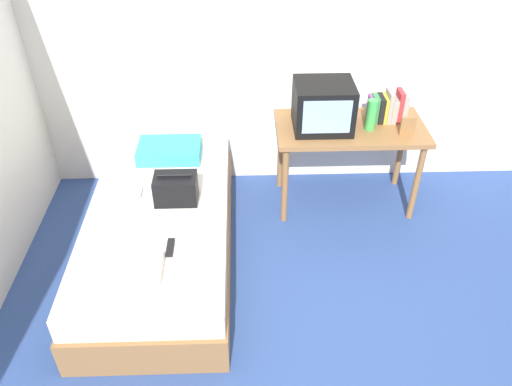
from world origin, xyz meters
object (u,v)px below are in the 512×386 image
at_px(magazine, 128,253).
at_px(remote_silver, 139,192).
at_px(book_row, 388,108).
at_px(picture_frame, 408,126).
at_px(pillow, 169,150).
at_px(water_bottle, 371,115).
at_px(bed, 161,235).
at_px(desk, 350,136).
at_px(tv, 323,106).
at_px(folded_towel, 138,270).
at_px(handbag, 176,189).
at_px(remote_dark, 170,247).

distance_m(magazine, remote_silver, 0.63).
distance_m(book_row, picture_frame, 0.25).
bearing_deg(pillow, magazine, -97.53).
relative_size(picture_frame, pillow, 0.29).
bearing_deg(water_bottle, bed, -159.17).
height_order(bed, desk, desk).
bearing_deg(desk, tv, -177.07).
bearing_deg(folded_towel, bed, 86.88).
distance_m(picture_frame, remote_silver, 2.05).
bearing_deg(picture_frame, tv, 167.99).
bearing_deg(bed, handbag, 38.79).
height_order(desk, remote_silver, desk).
bearing_deg(pillow, book_row, 1.83).
height_order(desk, water_bottle, water_bottle).
bearing_deg(remote_silver, pillow, 70.42).
height_order(tv, magazine, tv).
bearing_deg(water_bottle, desk, 158.19).
height_order(water_bottle, picture_frame, water_bottle).
xyz_separation_m(handbag, remote_silver, (-0.28, 0.09, -0.09)).
bearing_deg(handbag, magazine, -115.24).
xyz_separation_m(desk, picture_frame, (0.39, -0.14, 0.17)).
bearing_deg(desk, folded_towel, -139.32).
xyz_separation_m(desk, remote_silver, (-1.61, -0.46, -0.16)).
bearing_deg(desk, pillow, 178.76).
relative_size(bed, remote_dark, 12.82).
xyz_separation_m(bed, picture_frame, (1.84, 0.51, 0.58)).
height_order(bed, folded_towel, folded_towel).
xyz_separation_m(book_row, folded_towel, (-1.78, -1.36, -0.34)).
height_order(magazine, remote_silver, remote_silver).
relative_size(book_row, magazine, 1.01).
height_order(desk, magazine, desk).
xyz_separation_m(picture_frame, magazine, (-1.97, -0.95, -0.34)).
bearing_deg(remote_dark, bed, 108.19).
xyz_separation_m(handbag, folded_towel, (-0.16, -0.73, -0.07)).
bearing_deg(handbag, remote_dark, -89.68).
bearing_deg(magazine, pillow, 82.47).
bearing_deg(remote_silver, book_row, 16.12).
distance_m(remote_dark, remote_silver, 0.66).
distance_m(book_row, pillow, 1.76).
xyz_separation_m(book_row, pillow, (-1.72, -0.06, -0.32)).
relative_size(book_row, pillow, 0.59).
xyz_separation_m(desk, pillow, (-1.43, 0.03, -0.12)).
xyz_separation_m(tv, remote_dark, (-1.09, -1.05, -0.44)).
bearing_deg(desk, magazine, -145.21).
xyz_separation_m(bed, tv, (1.22, 0.64, 0.68)).
bearing_deg(picture_frame, water_bottle, 160.57).
height_order(book_row, remote_dark, book_row).
height_order(water_bottle, handbag, water_bottle).
bearing_deg(desk, handbag, -157.40).
bearing_deg(picture_frame, folded_towel, -148.91).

